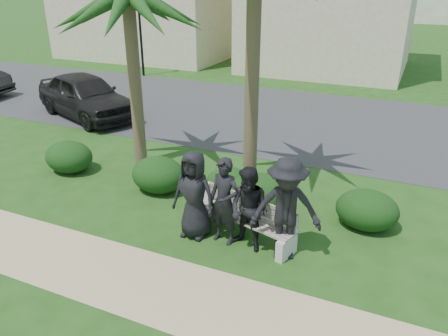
{
  "coord_description": "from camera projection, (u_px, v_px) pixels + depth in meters",
  "views": [
    {
      "loc": [
        3.81,
        -6.56,
        4.64
      ],
      "look_at": [
        0.42,
        1.0,
        0.98
      ],
      "focal_mm": 35.0,
      "sensor_mm": 36.0,
      "label": 1
    }
  ],
  "objects": [
    {
      "name": "hedge_c",
      "position": [
        230.0,
        183.0,
        9.83
      ],
      "size": [
        1.12,
        0.93,
        0.73
      ],
      "primitive_type": "ellipsoid",
      "color": "black",
      "rests_on": "ground"
    },
    {
      "name": "man_a",
      "position": [
        194.0,
        195.0,
        8.2
      ],
      "size": [
        0.86,
        0.57,
        1.74
      ],
      "primitive_type": "imported",
      "rotation": [
        0.0,
        0.0,
        -0.02
      ],
      "color": "black",
      "rests_on": "ground"
    },
    {
      "name": "hedge_e",
      "position": [
        259.0,
        193.0,
        9.22
      ],
      "size": [
        1.34,
        1.1,
        0.87
      ],
      "primitive_type": "ellipsoid",
      "color": "black",
      "rests_on": "ground"
    },
    {
      "name": "park_bench",
      "position": [
        242.0,
        220.0,
        8.36
      ],
      "size": [
        2.34,
        1.07,
        0.77
      ],
      "rotation": [
        0.0,
        0.0,
        -0.27
      ],
      "color": "gray",
      "rests_on": "ground"
    },
    {
      "name": "car_a",
      "position": [
        86.0,
        96.0,
        15.39
      ],
      "size": [
        4.88,
        3.34,
        1.54
      ],
      "primitive_type": "imported",
      "rotation": [
        0.0,
        0.0,
        1.2
      ],
      "color": "black",
      "rests_on": "ground"
    },
    {
      "name": "footpath",
      "position": [
        133.0,
        279.0,
        7.28
      ],
      "size": [
        30.0,
        1.6,
        0.01
      ],
      "primitive_type": "cube",
      "color": "tan",
      "rests_on": "ground"
    },
    {
      "name": "hedge_f",
      "position": [
        367.0,
        209.0,
        8.66
      ],
      "size": [
        1.23,
        1.02,
        0.81
      ],
      "primitive_type": "ellipsoid",
      "color": "black",
      "rests_on": "ground"
    },
    {
      "name": "hedge_a",
      "position": [
        69.0,
        156.0,
        11.18
      ],
      "size": [
        1.26,
        1.04,
        0.82
      ],
      "primitive_type": "ellipsoid",
      "color": "black",
      "rests_on": "ground"
    },
    {
      "name": "street_lamp",
      "position": [
        139.0,
        14.0,
        20.98
      ],
      "size": [
        0.36,
        0.36,
        4.29
      ],
      "color": "black",
      "rests_on": "ground"
    },
    {
      "name": "ground",
      "position": [
        185.0,
        227.0,
        8.78
      ],
      "size": [
        160.0,
        160.0,
        0.0
      ],
      "primitive_type": "plane",
      "color": "#1C4313",
      "rests_on": "ground"
    },
    {
      "name": "man_b",
      "position": [
        224.0,
        201.0,
        8.01
      ],
      "size": [
        0.66,
        0.48,
        1.69
      ],
      "primitive_type": "imported",
      "rotation": [
        0.0,
        0.0,
        -0.13
      ],
      "color": "black",
      "rests_on": "ground"
    },
    {
      "name": "man_d",
      "position": [
        286.0,
        209.0,
        7.51
      ],
      "size": [
        1.39,
        1.05,
        1.91
      ],
      "primitive_type": "imported",
      "rotation": [
        0.0,
        0.0,
        0.3
      ],
      "color": "black",
      "rests_on": "ground"
    },
    {
      "name": "asphalt_street",
      "position": [
        294.0,
        119.0,
        15.46
      ],
      "size": [
        160.0,
        8.0,
        0.01
      ],
      "primitive_type": "cube",
      "color": "#2D2D30",
      "rests_on": "ground"
    },
    {
      "name": "hedge_b",
      "position": [
        159.0,
        174.0,
        10.15
      ],
      "size": [
        1.3,
        1.07,
        0.85
      ],
      "primitive_type": "ellipsoid",
      "color": "black",
      "rests_on": "ground"
    },
    {
      "name": "man_c",
      "position": [
        249.0,
        210.0,
        7.8
      ],
      "size": [
        0.9,
        0.77,
        1.61
      ],
      "primitive_type": "imported",
      "rotation": [
        0.0,
        0.0,
        -0.23
      ],
      "color": "black",
      "rests_on": "ground"
    }
  ]
}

